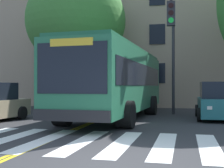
% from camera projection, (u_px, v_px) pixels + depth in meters
% --- Properties ---
extents(ground_plane, '(120.00, 120.00, 0.00)m').
position_uv_depth(ground_plane, '(99.00, 164.00, 6.10)').
color(ground_plane, '#303033').
extents(crosswalk, '(10.65, 4.15, 0.01)m').
position_uv_depth(crosswalk, '(102.00, 142.00, 8.49)').
color(crosswalk, white).
rests_on(crosswalk, ground).
extents(lane_line_yellow_inner, '(0.12, 36.00, 0.01)m').
position_uv_depth(lane_line_yellow_inner, '(127.00, 107.00, 22.52)').
color(lane_line_yellow_inner, gold).
rests_on(lane_line_yellow_inner, ground).
extents(lane_line_yellow_outer, '(0.12, 36.00, 0.01)m').
position_uv_depth(lane_line_yellow_outer, '(130.00, 107.00, 22.48)').
color(lane_line_yellow_outer, gold).
rests_on(lane_line_yellow_outer, ground).
extents(city_bus, '(3.48, 10.93, 3.26)m').
position_uv_depth(city_bus, '(117.00, 80.00, 14.73)').
color(city_bus, '#28704C').
rests_on(city_bus, ground).
extents(car_teal_far_lane, '(1.99, 3.77, 1.72)m').
position_uv_depth(car_teal_far_lane, '(218.00, 102.00, 14.31)').
color(car_teal_far_lane, '#236B70').
rests_on(car_teal_far_lane, ground).
extents(car_red_behind_bus, '(2.67, 5.02, 2.33)m').
position_uv_depth(car_red_behind_bus, '(137.00, 92.00, 24.19)').
color(car_red_behind_bus, '#AD1E1E').
rests_on(car_red_behind_bus, ground).
extents(traffic_light_overhead, '(0.34, 4.47, 5.45)m').
position_uv_depth(traffic_light_overhead, '(172.00, 40.00, 15.17)').
color(traffic_light_overhead, '#28282D').
rests_on(traffic_light_overhead, ground).
extents(street_tree_curbside_small, '(8.55, 8.55, 8.76)m').
position_uv_depth(street_tree_curbside_small, '(76.00, 21.00, 20.15)').
color(street_tree_curbside_small, brown).
rests_on(street_tree_curbside_small, ground).
extents(building_facade, '(36.75, 9.69, 9.76)m').
position_uv_depth(building_facade, '(161.00, 47.00, 26.49)').
color(building_facade, tan).
rests_on(building_facade, ground).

